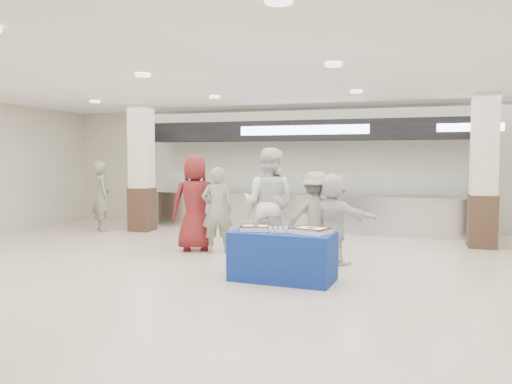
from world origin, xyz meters
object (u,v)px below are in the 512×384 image
(civilian_maroon, at_px, (196,203))
(display_table, at_px, (283,256))
(sheet_cake_left, at_px, (255,227))
(sheet_cake_right, at_px, (311,230))
(soldier_a, at_px, (217,210))
(chef_short, at_px, (269,217))
(soldier_bg, at_px, (101,196))
(civilian_white, at_px, (333,218))
(cupcake_tray, at_px, (283,230))
(soldier_b, at_px, (316,216))
(chef_tall, at_px, (269,203))

(civilian_maroon, bearing_deg, display_table, 118.42)
(sheet_cake_left, relative_size, sheet_cake_right, 0.81)
(soldier_a, bearing_deg, chef_short, 141.22)
(soldier_bg, bearing_deg, civilian_white, -157.58)
(civilian_maroon, xyz_separation_m, soldier_bg, (-3.38, 1.72, -0.08))
(chef_short, bearing_deg, civilian_maroon, -1.27)
(cupcake_tray, height_order, chef_short, chef_short)
(soldier_a, height_order, soldier_bg, soldier_bg)
(soldier_b, height_order, civilian_white, soldier_b)
(sheet_cake_left, bearing_deg, soldier_a, 127.43)
(display_table, height_order, civilian_white, civilian_white)
(soldier_a, bearing_deg, civilian_maroon, -33.59)
(soldier_bg, bearing_deg, soldier_a, -163.63)
(soldier_a, distance_m, soldier_b, 2.00)
(sheet_cake_left, bearing_deg, display_table, -2.68)
(civilian_white, bearing_deg, chef_tall, 16.09)
(chef_tall, relative_size, soldier_b, 1.26)
(civilian_maroon, bearing_deg, sheet_cake_right, 122.78)
(civilian_white, distance_m, soldier_bg, 6.57)
(civilian_maroon, relative_size, soldier_a, 1.14)
(soldier_a, height_order, soldier_b, soldier_a)
(sheet_cake_right, distance_m, cupcake_tray, 0.43)
(civilian_maroon, height_order, civilian_white, civilian_maroon)
(soldier_b, bearing_deg, civilian_white, 141.18)
(sheet_cake_right, relative_size, civilian_maroon, 0.32)
(soldier_b, relative_size, soldier_bg, 0.91)
(sheet_cake_right, xyz_separation_m, soldier_b, (-0.23, 1.62, 0.01))
(sheet_cake_left, height_order, civilian_white, civilian_white)
(sheet_cake_left, relative_size, civilian_white, 0.31)
(sheet_cake_right, distance_m, chef_short, 1.82)
(soldier_a, distance_m, chef_short, 1.20)
(sheet_cake_right, height_order, civilian_maroon, civilian_maroon)
(civilian_maroon, xyz_separation_m, civilian_white, (2.83, -0.41, -0.16))
(display_table, height_order, sheet_cake_right, sheet_cake_right)
(soldier_a, relative_size, chef_short, 1.08)
(display_table, xyz_separation_m, chef_short, (-0.62, 1.44, 0.41))
(sheet_cake_right, bearing_deg, soldier_bg, 149.43)
(sheet_cake_left, relative_size, soldier_bg, 0.28)
(sheet_cake_left, distance_m, soldier_a, 2.19)
(soldier_a, xyz_separation_m, chef_tall, (1.10, -0.18, 0.18))
(cupcake_tray, relative_size, chef_short, 0.30)
(display_table, bearing_deg, soldier_bg, 151.92)
(civilian_maroon, distance_m, soldier_b, 2.51)
(civilian_white, bearing_deg, soldier_b, -0.68)
(civilian_white, bearing_deg, chef_short, 22.57)
(chef_tall, distance_m, soldier_b, 0.91)
(civilian_maroon, relative_size, soldier_bg, 1.08)
(sheet_cake_left, bearing_deg, cupcake_tray, -5.02)
(civilian_maroon, xyz_separation_m, soldier_b, (2.50, -0.27, -0.15))
(soldier_b, bearing_deg, soldier_bg, -34.36)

